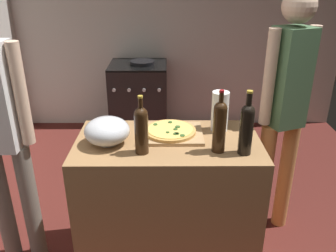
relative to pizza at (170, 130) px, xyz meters
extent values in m
cube|color=#511E19|center=(-0.01, 0.69, -0.94)|extent=(4.18, 3.72, 0.02)
cube|color=beige|center=(-0.01, 2.30, 0.37)|extent=(4.18, 0.10, 2.60)
cube|color=#9E7247|center=(-0.01, -0.08, -0.48)|extent=(1.12, 0.61, 0.90)
cube|color=tan|center=(0.00, 0.00, -0.02)|extent=(0.40, 0.32, 0.02)
cylinder|color=tan|center=(0.00, 0.00, 0.00)|extent=(0.32, 0.32, 0.02)
cylinder|color=#EAC660|center=(0.00, 0.00, 0.01)|extent=(0.28, 0.28, 0.00)
cylinder|color=#335926|center=(0.05, 0.03, 0.01)|extent=(0.03, 0.03, 0.01)
cylinder|color=#335926|center=(-0.02, -0.06, 0.01)|extent=(0.02, 0.02, 0.01)
cylinder|color=#335926|center=(0.03, -0.01, 0.01)|extent=(0.03, 0.03, 0.01)
cylinder|color=#335926|center=(0.04, -0.07, 0.01)|extent=(0.02, 0.02, 0.01)
cylinder|color=#335926|center=(0.00, 0.10, 0.01)|extent=(0.03, 0.03, 0.01)
cylinder|color=#335926|center=(0.03, -0.08, 0.01)|extent=(0.03, 0.03, 0.01)
cylinder|color=#335926|center=(-0.09, 0.06, 0.01)|extent=(0.03, 0.03, 0.01)
cylinder|color=#335926|center=(0.07, -0.10, 0.01)|extent=(0.03, 0.03, 0.01)
cylinder|color=#B2B2B7|center=(-0.37, -0.12, -0.03)|extent=(0.11, 0.11, 0.01)
ellipsoid|color=silver|center=(-0.37, -0.12, 0.05)|extent=(0.27, 0.27, 0.16)
cylinder|color=white|center=(0.31, 0.07, 0.10)|extent=(0.11, 0.11, 0.26)
cylinder|color=#997551|center=(0.31, 0.07, 0.10)|extent=(0.03, 0.03, 0.26)
cylinder|color=#331E0F|center=(-0.16, -0.23, 0.09)|extent=(0.08, 0.08, 0.23)
sphere|color=#331E0F|center=(-0.16, -0.23, 0.20)|extent=(0.08, 0.08, 0.08)
cylinder|color=#331E0F|center=(-0.16, -0.23, 0.26)|extent=(0.03, 0.03, 0.07)
cylinder|color=gold|center=(-0.16, -0.23, 0.30)|extent=(0.03, 0.03, 0.01)
cylinder|color=black|center=(0.41, -0.24, 0.10)|extent=(0.07, 0.07, 0.25)
sphere|color=black|center=(0.41, -0.24, 0.22)|extent=(0.07, 0.07, 0.07)
cylinder|color=black|center=(0.41, -0.24, 0.28)|extent=(0.03, 0.03, 0.08)
cylinder|color=gold|center=(0.41, -0.24, 0.33)|extent=(0.03, 0.03, 0.01)
cylinder|color=#331E0F|center=(0.27, -0.21, 0.10)|extent=(0.07, 0.07, 0.26)
sphere|color=#331E0F|center=(0.27, -0.21, 0.23)|extent=(0.07, 0.07, 0.07)
cylinder|color=#331E0F|center=(0.27, -0.21, 0.28)|extent=(0.02, 0.02, 0.07)
cylinder|color=maroon|center=(0.27, -0.21, 0.33)|extent=(0.03, 0.03, 0.01)
cube|color=black|center=(-0.34, 1.90, -0.50)|extent=(0.64, 0.58, 0.85)
cube|color=black|center=(-0.34, 1.90, -0.07)|extent=(0.64, 0.58, 0.02)
cylinder|color=silver|center=(-0.58, 1.60, -0.26)|extent=(0.04, 0.02, 0.04)
cylinder|color=silver|center=(-0.42, 1.60, -0.26)|extent=(0.04, 0.02, 0.04)
cylinder|color=silver|center=(-0.26, 1.60, -0.26)|extent=(0.04, 0.02, 0.04)
cylinder|color=silver|center=(-0.10, 1.60, -0.26)|extent=(0.04, 0.02, 0.04)
cylinder|color=black|center=(-0.29, 1.88, -0.04)|extent=(0.27, 0.27, 0.04)
cylinder|color=slate|center=(-1.10, -0.07, -0.50)|extent=(0.11, 0.11, 0.85)
cylinder|color=slate|center=(-0.92, -0.07, -0.50)|extent=(0.11, 0.11, 0.85)
cylinder|color=beige|center=(-0.85, -0.07, 0.26)|extent=(0.08, 0.08, 0.61)
cylinder|color=#D88C4C|center=(0.86, 0.26, -0.49)|extent=(0.11, 0.11, 0.87)
cylinder|color=#D88C4C|center=(0.68, 0.19, -0.49)|extent=(0.11, 0.11, 0.87)
cube|color=#4C724C|center=(0.77, 0.23, 0.27)|extent=(0.28, 0.27, 0.65)
cylinder|color=beige|center=(0.92, 0.28, 0.28)|extent=(0.08, 0.08, 0.62)
cylinder|color=beige|center=(0.63, 0.17, 0.28)|extent=(0.08, 0.08, 0.62)
sphere|color=beige|center=(0.77, 0.23, 0.71)|extent=(0.21, 0.21, 0.21)
camera|label=1|loc=(-0.02, -1.98, 0.91)|focal=37.67mm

